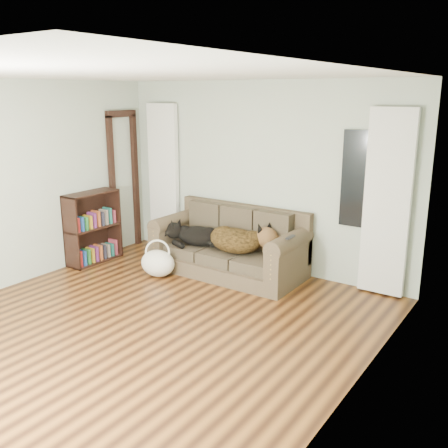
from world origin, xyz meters
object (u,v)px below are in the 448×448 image
Objects in this scene: dog_black_lab at (196,236)px; tote_bag at (158,265)px; sofa at (228,242)px; dog_shepherd at (239,242)px; bookshelf at (93,229)px.

dog_black_lab is 1.27× the size of tote_bag.
sofa reaches higher than tote_bag.
dog_shepherd is 1.59× the size of tote_bag.
dog_shepherd reaches higher than tote_bag.
sofa is 1.99× the size of bookshelf.
dog_black_lab is at bearing 10.77° from dog_shepherd.
dog_shepherd reaches higher than dog_black_lab.
sofa reaches higher than dog_shepherd.
dog_black_lab is 1.55m from bookshelf.
dog_black_lab is 0.80× the size of dog_shepherd.
dog_shepherd is (0.20, -0.02, 0.04)m from sofa.
tote_bag is at bearing -138.47° from sofa.
sofa is 4.17× the size of tote_bag.
tote_bag is 1.24m from bookshelf.
bookshelf is (-1.42, -0.61, 0.02)m from dog_black_lab.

